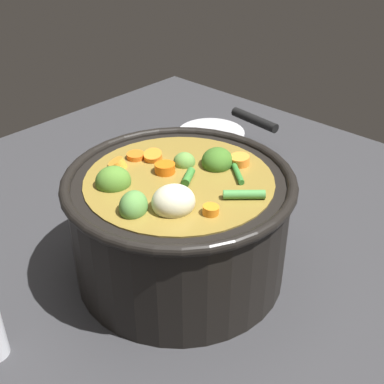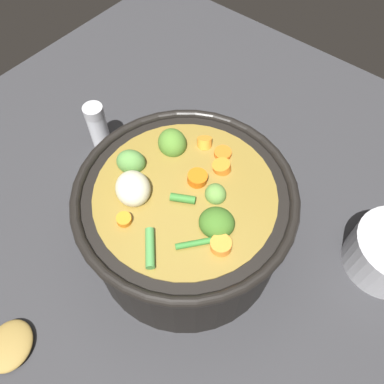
% 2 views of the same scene
% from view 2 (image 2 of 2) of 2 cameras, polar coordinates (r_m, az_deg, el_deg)
% --- Properties ---
extents(ground_plane, '(1.10, 1.10, 0.00)m').
position_cam_2_polar(ground_plane, '(0.61, -0.82, -7.50)').
color(ground_plane, '#2D2D30').
extents(cooking_pot, '(0.29, 0.29, 0.17)m').
position_cam_2_polar(cooking_pot, '(0.54, -0.95, -3.89)').
color(cooking_pot, black).
rests_on(cooking_pot, ground_plane).
extents(salt_shaker, '(0.03, 0.03, 0.10)m').
position_cam_2_polar(salt_shaker, '(0.70, -13.71, 9.27)').
color(salt_shaker, silver).
rests_on(salt_shaker, ground_plane).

